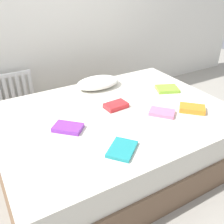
% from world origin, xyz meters
% --- Properties ---
extents(ground_plane, '(8.00, 8.00, 0.00)m').
position_xyz_m(ground_plane, '(0.00, 0.00, 0.00)').
color(ground_plane, '#9E998E').
extents(bed, '(2.00, 1.50, 0.50)m').
position_xyz_m(bed, '(0.00, 0.00, 0.25)').
color(bed, brown).
rests_on(bed, ground).
extents(radiator, '(0.67, 0.04, 0.46)m').
position_xyz_m(radiator, '(-0.74, 1.20, 0.35)').
color(radiator, white).
rests_on(radiator, ground).
extents(pillow, '(0.46, 0.28, 0.11)m').
position_xyz_m(pillow, '(0.12, 0.54, 0.55)').
color(pillow, white).
rests_on(pillow, bed).
extents(textbook_purple, '(0.25, 0.25, 0.03)m').
position_xyz_m(textbook_purple, '(-0.45, -0.05, 0.52)').
color(textbook_purple, purple).
rests_on(textbook_purple, bed).
extents(textbook_orange, '(0.25, 0.25, 0.04)m').
position_xyz_m(textbook_orange, '(0.59, -0.31, 0.52)').
color(textbook_orange, orange).
rests_on(textbook_orange, bed).
extents(textbook_red, '(0.21, 0.14, 0.04)m').
position_xyz_m(textbook_red, '(0.05, 0.07, 0.52)').
color(textbook_red, red).
rests_on(textbook_red, bed).
extents(textbook_pink, '(0.24, 0.25, 0.03)m').
position_xyz_m(textbook_pink, '(0.33, -0.22, 0.51)').
color(textbook_pink, pink).
rests_on(textbook_pink, bed).
extents(textbook_teal, '(0.28, 0.27, 0.02)m').
position_xyz_m(textbook_teal, '(-0.23, -0.47, 0.51)').
color(textbook_teal, teal).
rests_on(textbook_teal, bed).
extents(textbook_lime, '(0.27, 0.25, 0.03)m').
position_xyz_m(textbook_lime, '(0.69, 0.12, 0.52)').
color(textbook_lime, '#8CC638').
rests_on(textbook_lime, bed).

